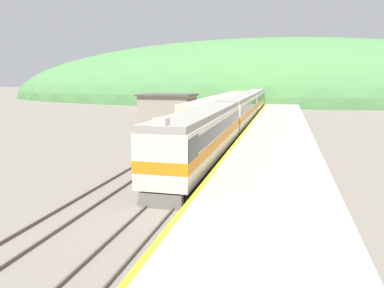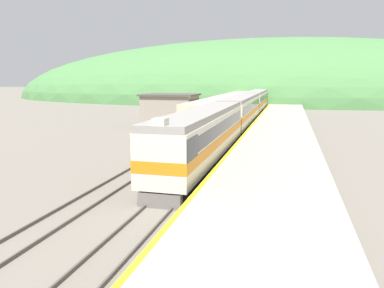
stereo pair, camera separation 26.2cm
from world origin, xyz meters
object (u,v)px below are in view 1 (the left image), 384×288
(carriage_fifth, at_px, (266,92))
(carriage_second, at_px, (239,111))
(carriage_fourth, at_px, (261,96))
(express_train_lead_car, at_px, (203,135))
(siding_train, at_px, (223,106))
(carriage_third, at_px, (254,101))

(carriage_fifth, bearing_deg, carriage_second, -90.00)
(carriage_second, xyz_separation_m, carriage_fourth, (0.00, 45.93, 0.00))
(express_train_lead_car, relative_size, siding_train, 0.44)
(carriage_fourth, height_order, carriage_fifth, same)
(carriage_third, relative_size, carriage_fifth, 1.00)
(carriage_fifth, distance_m, siding_train, 57.30)
(carriage_second, bearing_deg, siding_train, 108.94)
(carriage_fourth, bearing_deg, express_train_lead_car, -90.00)
(express_train_lead_car, height_order, carriage_fourth, express_train_lead_car)
(express_train_lead_car, distance_m, carriage_third, 45.39)
(carriage_second, bearing_deg, carriage_third, 90.00)
(express_train_lead_car, xyz_separation_m, carriage_fifth, (0.00, 91.32, -0.01))
(carriage_third, bearing_deg, siding_train, -109.72)
(carriage_fourth, bearing_deg, siding_train, -96.72)
(express_train_lead_car, distance_m, carriage_fifth, 91.32)
(carriage_third, xyz_separation_m, siding_train, (-4.03, -11.23, -0.36))
(carriage_third, relative_size, siding_train, 0.48)
(express_train_lead_car, xyz_separation_m, carriage_second, (0.00, 22.42, -0.01))
(express_train_lead_car, bearing_deg, carriage_second, 90.00)
(carriage_second, bearing_deg, carriage_fourth, 90.00)
(carriage_second, distance_m, carriage_fifth, 68.89)
(express_train_lead_car, distance_m, carriage_second, 22.42)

